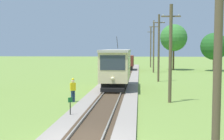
{
  "coord_description": "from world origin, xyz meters",
  "views": [
    {
      "loc": [
        2.24,
        -13.08,
        4.04
      ],
      "look_at": [
        -0.27,
        16.26,
        1.98
      ],
      "focal_mm": 51.85,
      "sensor_mm": 36.0,
      "label": 1
    }
  ],
  "objects_px": {
    "red_tram": "(116,67)",
    "utility_pole_far": "(154,46)",
    "freight_car": "(127,62)",
    "tree_right_far": "(214,46)",
    "utility_pole_distant": "(151,47)",
    "utility_pole_mid": "(159,48)",
    "utility_pole_foreground": "(218,53)",
    "track_worker": "(73,89)",
    "tree_horizon": "(174,38)",
    "utility_pole_near_tram": "(170,53)",
    "trackside_signal_marker": "(70,106)"
  },
  "relations": [
    {
      "from": "utility_pole_far",
      "to": "utility_pole_distant",
      "type": "relative_size",
      "value": 1.03
    },
    {
      "from": "utility_pole_near_tram",
      "to": "track_worker",
      "type": "height_order",
      "value": "utility_pole_near_tram"
    },
    {
      "from": "utility_pole_mid",
      "to": "tree_right_far",
      "type": "relative_size",
      "value": 1.2
    },
    {
      "from": "freight_car",
      "to": "utility_pole_foreground",
      "type": "relative_size",
      "value": 0.69
    },
    {
      "from": "freight_car",
      "to": "utility_pole_near_tram",
      "type": "relative_size",
      "value": 0.73
    },
    {
      "from": "red_tram",
      "to": "tree_horizon",
      "type": "bearing_deg",
      "value": 73.24
    },
    {
      "from": "freight_car",
      "to": "utility_pole_far",
      "type": "xyz_separation_m",
      "value": [
        4.46,
        -3.74,
        2.69
      ]
    },
    {
      "from": "utility_pole_foreground",
      "to": "utility_pole_far",
      "type": "distance_m",
      "value": 42.53
    },
    {
      "from": "utility_pole_near_tram",
      "to": "trackside_signal_marker",
      "type": "height_order",
      "value": "utility_pole_near_tram"
    },
    {
      "from": "utility_pole_distant",
      "to": "utility_pole_far",
      "type": "bearing_deg",
      "value": -90.0
    },
    {
      "from": "utility_pole_near_tram",
      "to": "tree_right_far",
      "type": "relative_size",
      "value": 1.09
    },
    {
      "from": "utility_pole_foreground",
      "to": "track_worker",
      "type": "xyz_separation_m",
      "value": [
        -7.11,
        13.91,
        -2.88
      ]
    },
    {
      "from": "utility_pole_far",
      "to": "tree_right_far",
      "type": "height_order",
      "value": "utility_pole_far"
    },
    {
      "from": "red_tram",
      "to": "utility_pole_far",
      "type": "relative_size",
      "value": 1.03
    },
    {
      "from": "tree_right_far",
      "to": "tree_horizon",
      "type": "height_order",
      "value": "tree_horizon"
    },
    {
      "from": "red_tram",
      "to": "tree_horizon",
      "type": "xyz_separation_m",
      "value": [
        8.23,
        27.32,
        3.55
      ]
    },
    {
      "from": "red_tram",
      "to": "utility_pole_distant",
      "type": "bearing_deg",
      "value": 82.7
    },
    {
      "from": "utility_pole_near_tram",
      "to": "track_worker",
      "type": "xyz_separation_m",
      "value": [
        -7.11,
        -0.27,
        -2.67
      ]
    },
    {
      "from": "utility_pole_near_tram",
      "to": "tree_right_far",
      "type": "height_order",
      "value": "utility_pole_near_tram"
    },
    {
      "from": "utility_pole_far",
      "to": "tree_horizon",
      "type": "xyz_separation_m",
      "value": [
        3.77,
        6.12,
        1.49
      ]
    },
    {
      "from": "red_tram",
      "to": "tree_right_far",
      "type": "height_order",
      "value": "tree_right_far"
    },
    {
      "from": "freight_car",
      "to": "trackside_signal_marker",
      "type": "relative_size",
      "value": 4.41
    },
    {
      "from": "utility_pole_foreground",
      "to": "freight_car",
      "type": "bearing_deg",
      "value": 95.5
    },
    {
      "from": "red_tram",
      "to": "utility_pole_distant",
      "type": "distance_m",
      "value": 35.1
    },
    {
      "from": "track_worker",
      "to": "red_tram",
      "type": "bearing_deg",
      "value": 130.89
    },
    {
      "from": "red_tram",
      "to": "tree_right_far",
      "type": "relative_size",
      "value": 1.31
    },
    {
      "from": "utility_pole_far",
      "to": "tree_right_far",
      "type": "relative_size",
      "value": 1.27
    },
    {
      "from": "utility_pole_foreground",
      "to": "tree_horizon",
      "type": "distance_m",
      "value": 48.83
    },
    {
      "from": "track_worker",
      "to": "tree_horizon",
      "type": "distance_m",
      "value": 36.71
    },
    {
      "from": "utility_pole_near_tram",
      "to": "trackside_signal_marker",
      "type": "bearing_deg",
      "value": -138.03
    },
    {
      "from": "trackside_signal_marker",
      "to": "utility_pole_near_tram",
      "type": "bearing_deg",
      "value": 41.97
    },
    {
      "from": "red_tram",
      "to": "track_worker",
      "type": "distance_m",
      "value": 7.97
    },
    {
      "from": "utility_pole_mid",
      "to": "track_worker",
      "type": "bearing_deg",
      "value": -115.63
    },
    {
      "from": "red_tram",
      "to": "utility_pole_mid",
      "type": "relative_size",
      "value": 1.09
    },
    {
      "from": "freight_car",
      "to": "utility_pole_distant",
      "type": "distance_m",
      "value": 11.09
    },
    {
      "from": "utility_pole_near_tram",
      "to": "utility_pole_distant",
      "type": "height_order",
      "value": "utility_pole_distant"
    },
    {
      "from": "red_tram",
      "to": "freight_car",
      "type": "bearing_deg",
      "value": 90.01
    },
    {
      "from": "utility_pole_far",
      "to": "trackside_signal_marker",
      "type": "xyz_separation_m",
      "value": [
        -6.17,
        -33.9,
        -3.58
      ]
    },
    {
      "from": "utility_pole_far",
      "to": "tree_right_far",
      "type": "bearing_deg",
      "value": 23.28
    },
    {
      "from": "freight_car",
      "to": "utility_pole_foreground",
      "type": "xyz_separation_m",
      "value": [
        4.46,
        -46.28,
        2.31
      ]
    },
    {
      "from": "utility_pole_foreground",
      "to": "tree_right_far",
      "type": "relative_size",
      "value": 1.15
    },
    {
      "from": "trackside_signal_marker",
      "to": "tree_right_far",
      "type": "distance_m",
      "value": 41.96
    },
    {
      "from": "utility_pole_distant",
      "to": "trackside_signal_marker",
      "type": "relative_size",
      "value": 6.86
    },
    {
      "from": "trackside_signal_marker",
      "to": "tree_right_far",
      "type": "height_order",
      "value": "tree_right_far"
    },
    {
      "from": "red_tram",
      "to": "trackside_signal_marker",
      "type": "relative_size",
      "value": 7.24
    },
    {
      "from": "freight_car",
      "to": "utility_pole_mid",
      "type": "distance_m",
      "value": 18.27
    },
    {
      "from": "freight_car",
      "to": "tree_horizon",
      "type": "xyz_separation_m",
      "value": [
        8.23,
        2.38,
        4.18
      ]
    },
    {
      "from": "red_tram",
      "to": "tree_horizon",
      "type": "height_order",
      "value": "tree_horizon"
    },
    {
      "from": "utility_pole_distant",
      "to": "tree_right_far",
      "type": "bearing_deg",
      "value": -41.07
    },
    {
      "from": "utility_pole_distant",
      "to": "track_worker",
      "type": "distance_m",
      "value": 42.9
    }
  ]
}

